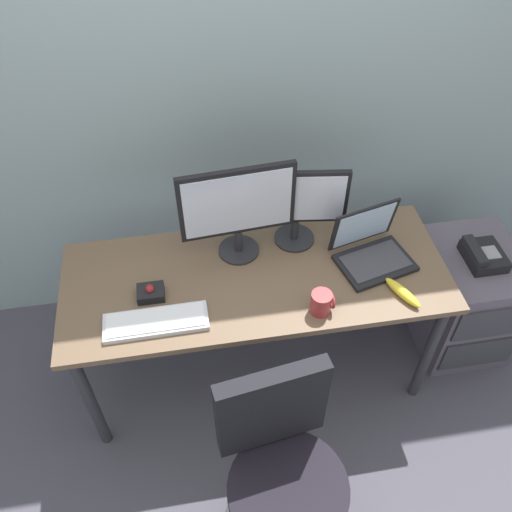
# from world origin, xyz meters

# --- Properties ---
(ground_plane) EXTENTS (8.00, 8.00, 0.00)m
(ground_plane) POSITION_xyz_m (0.00, 0.00, 0.00)
(ground_plane) COLOR #494651
(back_wall) EXTENTS (6.00, 0.10, 2.80)m
(back_wall) POSITION_xyz_m (0.00, 0.67, 1.40)
(back_wall) COLOR #8EA3A3
(back_wall) RESTS_ON ground
(desk) EXTENTS (1.65, 0.64, 0.74)m
(desk) POSITION_xyz_m (0.00, 0.00, 0.66)
(desk) COLOR brown
(desk) RESTS_ON ground
(file_cabinet) EXTENTS (0.42, 0.53, 0.60)m
(file_cabinet) POSITION_xyz_m (1.09, 0.06, 0.30)
(file_cabinet) COLOR #5B535F
(file_cabinet) RESTS_ON ground
(desk_phone) EXTENTS (0.17, 0.20, 0.09)m
(desk_phone) POSITION_xyz_m (1.08, 0.04, 0.64)
(desk_phone) COLOR black
(desk_phone) RESTS_ON file_cabinet
(office_chair) EXTENTS (0.52, 0.52, 0.95)m
(office_chair) POSITION_xyz_m (-0.03, -0.75, 0.43)
(office_chair) COLOR black
(office_chair) RESTS_ON ground
(monitor_main) EXTENTS (0.49, 0.18, 0.45)m
(monitor_main) POSITION_xyz_m (-0.05, 0.15, 1.00)
(monitor_main) COLOR #262628
(monitor_main) RESTS_ON desk
(monitor_side) EXTENTS (0.43, 0.18, 0.38)m
(monitor_side) POSITION_xyz_m (0.21, 0.19, 0.96)
(monitor_side) COLOR #262628
(monitor_side) RESTS_ON desk
(keyboard) EXTENTS (0.41, 0.14, 0.03)m
(keyboard) POSITION_xyz_m (-0.43, -0.19, 0.76)
(keyboard) COLOR silver
(keyboard) RESTS_ON desk
(laptop) EXTENTS (0.36, 0.32, 0.24)m
(laptop) POSITION_xyz_m (0.51, 0.02, 0.80)
(laptop) COLOR black
(laptop) RESTS_ON desk
(trackball_mouse) EXTENTS (0.11, 0.09, 0.07)m
(trackball_mouse) POSITION_xyz_m (-0.44, -0.04, 0.77)
(trackball_mouse) COLOR black
(trackball_mouse) RESTS_ON desk
(coffee_mug) EXTENTS (0.09, 0.08, 0.10)m
(coffee_mug) POSITION_xyz_m (0.23, -0.23, 0.79)
(coffee_mug) COLOR #A32F31
(coffee_mug) RESTS_ON desk
(banana) EXTENTS (0.12, 0.19, 0.04)m
(banana) POSITION_xyz_m (0.57, -0.21, 0.76)
(banana) COLOR yellow
(banana) RESTS_ON desk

